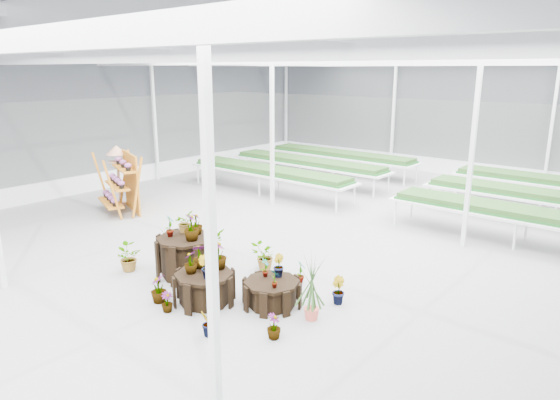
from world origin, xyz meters
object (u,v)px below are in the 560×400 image
Objects in this scene: plinth_tall at (187,256)px; shelf_rack at (119,184)px; plinth_low at (272,293)px; plinth_mid at (204,288)px; bird_table at (118,175)px.

shelf_rack is (-5.11, 1.77, 0.46)m from plinth_tall.
plinth_low is 7.52m from shelf_rack.
bird_table is (-7.08, 2.86, 0.65)m from plinth_mid.
shelf_rack is at bearing 159.43° from plinth_mid.
plinth_low is at bearing -12.39° from bird_table.
plinth_mid is at bearing -19.42° from bird_table.
plinth_tall is at bearing 1.16° from shelf_rack.
bird_table is (-8.08, 2.16, 0.70)m from plinth_low.
plinth_low is at bearing 2.60° from plinth_tall.
plinth_mid is 7.66m from bird_table.
bird_table reaches higher than plinth_low.
shelf_rack is 0.93× the size of bird_table.
bird_table reaches higher than shelf_rack.
shelf_rack is at bearing 160.91° from plinth_tall.
plinth_mid is 1.22m from plinth_low.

